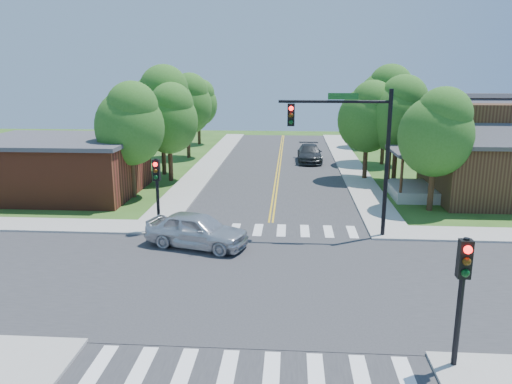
# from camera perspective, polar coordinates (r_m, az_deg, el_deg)

# --- Properties ---
(ground) EXTENTS (100.00, 100.00, 0.00)m
(ground) POSITION_cam_1_polar(r_m,az_deg,el_deg) (19.89, 0.77, -10.03)
(ground) COLOR #294F18
(ground) RESTS_ON ground
(road_ns) EXTENTS (10.00, 90.00, 0.04)m
(road_ns) POSITION_cam_1_polar(r_m,az_deg,el_deg) (19.88, 0.77, -9.98)
(road_ns) COLOR #2D2D30
(road_ns) RESTS_ON ground
(road_ew) EXTENTS (90.00, 10.00, 0.04)m
(road_ew) POSITION_cam_1_polar(r_m,az_deg,el_deg) (19.88, 0.77, -9.96)
(road_ew) COLOR #2D2D30
(road_ew) RESTS_ON ground
(intersection_patch) EXTENTS (10.20, 10.20, 0.06)m
(intersection_patch) POSITION_cam_1_polar(r_m,az_deg,el_deg) (19.89, 0.77, -10.03)
(intersection_patch) COLOR #2D2D30
(intersection_patch) RESTS_ON ground
(sidewalk_ne) EXTENTS (40.00, 40.00, 0.14)m
(sidewalk_ne) POSITION_cam_1_polar(r_m,az_deg,el_deg) (37.92, 26.91, 0.11)
(sidewalk_ne) COLOR #9E9B93
(sidewalk_ne) RESTS_ON ground
(sidewalk_nw) EXTENTS (40.00, 40.00, 0.14)m
(sidewalk_nw) POSITION_cam_1_polar(r_m,az_deg,el_deg) (38.76, -21.80, 0.89)
(sidewalk_nw) COLOR #9E9B93
(sidewalk_nw) RESTS_ON ground
(crosswalk_north) EXTENTS (8.85, 2.00, 0.01)m
(crosswalk_north) POSITION_cam_1_polar(r_m,az_deg,el_deg) (25.67, 1.57, -4.37)
(crosswalk_north) COLOR white
(crosswalk_north) RESTS_ON ground
(crosswalk_south) EXTENTS (8.85, 2.00, 0.01)m
(crosswalk_south) POSITION_cam_1_polar(r_m,az_deg,el_deg) (14.42, -0.75, -19.80)
(crosswalk_south) COLOR white
(crosswalk_south) RESTS_ON ground
(centerline) EXTENTS (0.30, 90.00, 0.01)m
(centerline) POSITION_cam_1_polar(r_m,az_deg,el_deg) (19.87, 0.77, -9.91)
(centerline) COLOR gold
(centerline) RESTS_ON ground
(signal_mast_ne) EXTENTS (5.30, 0.42, 7.20)m
(signal_mast_ne) POSITION_cam_1_polar(r_m,az_deg,el_deg) (24.15, 10.95, 5.95)
(signal_mast_ne) COLOR black
(signal_mast_ne) RESTS_ON ground
(signal_pole_se) EXTENTS (0.34, 0.42, 3.80)m
(signal_pole_se) POSITION_cam_1_polar(r_m,az_deg,el_deg) (14.39, 22.56, -9.20)
(signal_pole_se) COLOR black
(signal_pole_se) RESTS_ON ground
(signal_pole_nw) EXTENTS (0.34, 0.42, 3.80)m
(signal_pole_nw) POSITION_cam_1_polar(r_m,az_deg,el_deg) (25.24, -11.26, 1.21)
(signal_pole_nw) COLOR black
(signal_pole_nw) RESTS_ON ground
(building_nw) EXTENTS (10.40, 8.40, 3.73)m
(building_nw) POSITION_cam_1_polar(r_m,az_deg,el_deg) (35.41, -21.50, 2.79)
(building_nw) COLOR brown
(building_nw) RESTS_ON ground
(tree_e_a) EXTENTS (4.23, 4.01, 7.18)m
(tree_e_a) POSITION_cam_1_polar(r_m,az_deg,el_deg) (30.27, 20.06, 6.62)
(tree_e_a) COLOR #382314
(tree_e_a) RESTS_ON ground
(tree_e_b) EXTENTS (4.58, 4.35, 7.79)m
(tree_e_b) POSITION_cam_1_polar(r_m,az_deg,el_deg) (37.52, 16.05, 8.73)
(tree_e_b) COLOR #382314
(tree_e_b) RESTS_ON ground
(tree_e_c) EXTENTS (5.06, 4.81, 8.60)m
(tree_e_c) POSITION_cam_1_polar(r_m,az_deg,el_deg) (44.67, 14.71, 10.22)
(tree_e_c) COLOR #382314
(tree_e_c) RESTS_ON ground
(tree_e_d) EXTENTS (3.91, 3.71, 6.64)m
(tree_e_d) POSITION_cam_1_polar(r_m,az_deg,el_deg) (54.27, 13.04, 9.49)
(tree_e_d) COLOR #382314
(tree_e_d) RESTS_ON ground
(tree_w_a) EXTENTS (4.37, 4.15, 7.43)m
(tree_w_a) POSITION_cam_1_polar(r_m,az_deg,el_deg) (32.59, -14.16, 7.76)
(tree_w_a) COLOR #382314
(tree_w_a) RESTS_ON ground
(tree_w_b) EXTENTS (5.00, 4.75, 8.50)m
(tree_w_b) POSITION_cam_1_polar(r_m,az_deg,el_deg) (39.48, -10.67, 9.93)
(tree_w_b) COLOR #382314
(tree_w_b) RESTS_ON ground
(tree_w_c) EXTENTS (4.62, 4.39, 7.86)m
(tree_w_c) POSITION_cam_1_polar(r_m,az_deg,el_deg) (47.12, -7.79, 10.10)
(tree_w_c) COLOR #382314
(tree_w_c) RESTS_ON ground
(tree_w_d) EXTENTS (4.21, 4.00, 7.15)m
(tree_w_d) POSITION_cam_1_polar(r_m,az_deg,el_deg) (56.04, -6.54, 10.21)
(tree_w_d) COLOR #382314
(tree_w_d) RESTS_ON ground
(tree_house) EXTENTS (4.34, 4.13, 7.39)m
(tree_house) POSITION_cam_1_polar(r_m,az_deg,el_deg) (37.78, 12.77, 8.55)
(tree_house) COLOR #382314
(tree_house) RESTS_ON ground
(tree_bldg) EXTENTS (4.26, 4.04, 7.23)m
(tree_bldg) POSITION_cam_1_polar(r_m,az_deg,el_deg) (37.12, -9.85, 8.45)
(tree_bldg) COLOR #382314
(tree_bldg) RESTS_ON ground
(car_silver) EXTENTS (4.59, 5.88, 1.64)m
(car_silver) POSITION_cam_1_polar(r_m,az_deg,el_deg) (23.24, -6.78, -4.41)
(car_silver) COLOR silver
(car_silver) RESTS_ON ground
(car_dgrey) EXTENTS (2.26, 5.26, 1.51)m
(car_dgrey) POSITION_cam_1_polar(r_m,az_deg,el_deg) (45.05, 6.14, 4.36)
(car_dgrey) COLOR #2D3032
(car_dgrey) RESTS_ON ground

